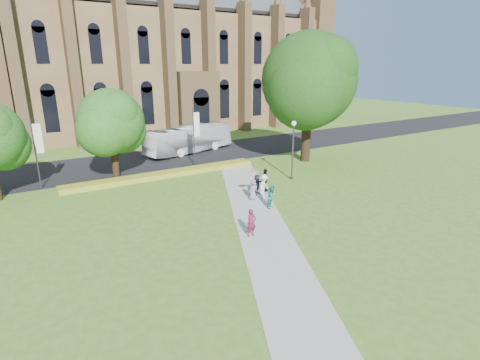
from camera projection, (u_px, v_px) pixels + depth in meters
ground at (266, 221)px, 24.72m from camera, size 160.00×160.00×0.00m
road at (160, 159)px, 40.97m from camera, size 160.00×10.00×0.02m
footpath at (257, 216)px, 25.53m from camera, size 15.58×28.54×0.04m
flower_hedge at (165, 174)px, 34.38m from camera, size 18.00×1.40×0.45m
cathedral at (171, 44)px, 58.20m from camera, size 52.60×18.25×28.00m
streetlamp at (293, 143)px, 32.80m from camera, size 0.44×0.44×5.24m
large_tree at (309, 80)px, 37.73m from camera, size 9.60×9.60×13.20m
street_tree_1 at (111, 122)px, 31.95m from camera, size 5.60×5.60×8.05m
banner_pole_0 at (195, 133)px, 37.14m from camera, size 0.70×0.10×6.00m
banner_pole_1 at (37, 149)px, 30.10m from camera, size 0.70×0.10×6.00m
tour_coach at (189, 139)px, 43.51m from camera, size 11.59×5.44×3.15m
pedestrian_0 at (251, 223)px, 22.19m from camera, size 0.64×0.43×1.70m
pedestrian_1 at (272, 197)px, 26.60m from camera, size 1.02×0.95×1.67m
pedestrian_2 at (264, 186)px, 28.60m from camera, size 1.39×1.23×1.87m
pedestrian_3 at (265, 180)px, 30.14m from camera, size 1.18×0.95×1.87m
pedestrian_4 at (253, 190)px, 28.28m from camera, size 0.89×0.71×1.60m
pedestrian_5 at (257, 184)px, 29.52m from camera, size 1.53×1.06×1.58m
parasol at (255, 175)px, 28.12m from camera, size 0.79×0.79×0.62m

